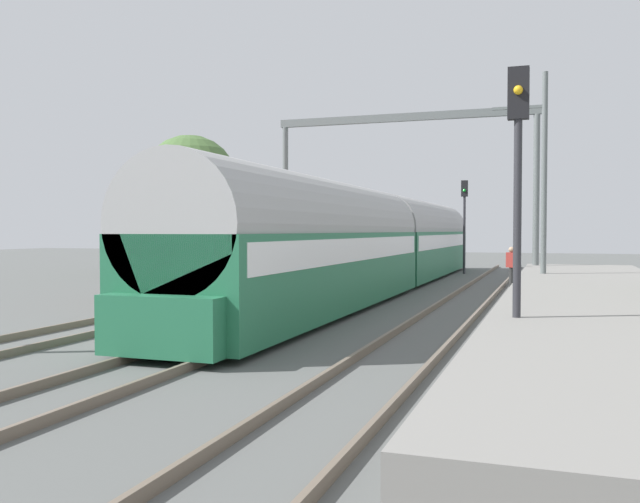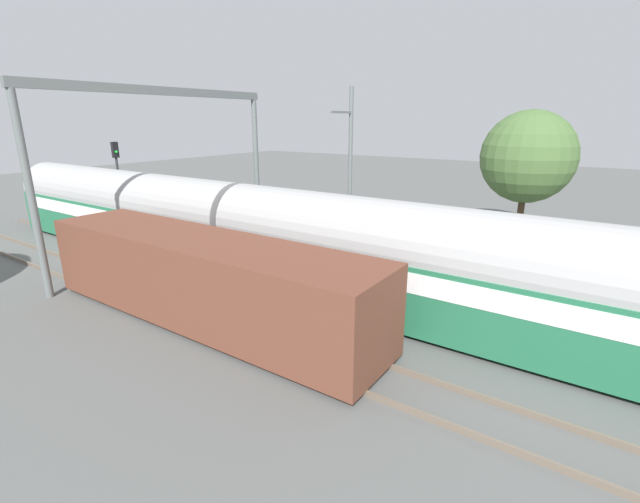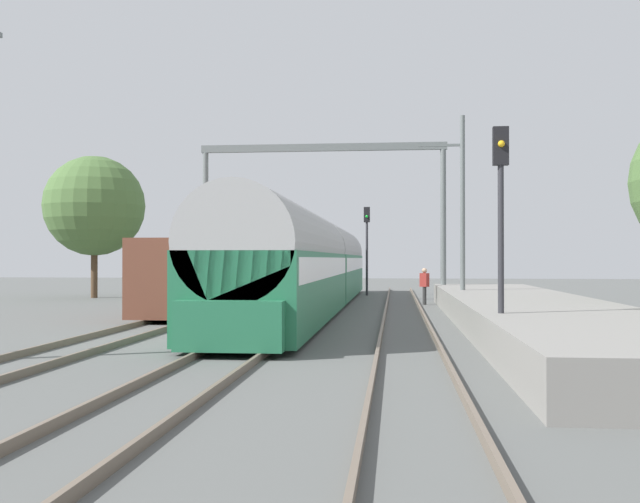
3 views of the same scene
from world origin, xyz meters
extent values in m
plane|color=#575A58|center=(0.00, 0.00, 0.00)|extent=(120.00, 120.00, 0.00)
cube|color=#695C4E|center=(-4.63, 0.00, 0.08)|extent=(0.08, 60.00, 0.16)
cube|color=#695C4E|center=(-3.20, 0.00, 0.08)|extent=(0.08, 60.00, 0.16)
cube|color=#695C4E|center=(-0.72, 0.00, 0.08)|extent=(0.08, 60.00, 0.16)
cube|color=#695C4E|center=(0.72, 0.00, 0.08)|extent=(0.08, 60.00, 0.16)
cube|color=#695C4E|center=(3.20, 0.00, 0.08)|extent=(0.08, 60.00, 0.16)
cube|color=#695C4E|center=(4.63, 0.00, 0.08)|extent=(0.08, 60.00, 0.16)
cube|color=gray|center=(7.73, 2.00, 0.45)|extent=(4.40, 28.00, 0.90)
cube|color=#236B47|center=(0.00, 2.22, 1.26)|extent=(2.90, 16.00, 2.20)
cube|color=white|center=(0.00, 2.22, 1.89)|extent=(2.93, 15.36, 0.64)
cylinder|color=#A2A2A2|center=(0.00, 2.22, 2.56)|extent=(2.84, 16.00, 2.84)
cube|color=#236B47|center=(0.00, 18.57, 1.26)|extent=(2.90, 16.00, 2.20)
cube|color=white|center=(0.00, 18.57, 1.89)|extent=(2.93, 15.36, 0.64)
cylinder|color=#A2A2A2|center=(0.00, 18.57, 2.56)|extent=(2.84, 16.00, 2.84)
cube|color=brown|center=(-3.91, 8.20, 1.51)|extent=(2.80, 13.00, 2.70)
cube|color=black|center=(-3.91, 8.20, 0.21)|extent=(2.52, 11.96, 0.10)
cylinder|color=#303030|center=(4.96, 13.46, 0.42)|extent=(0.25, 0.25, 0.85)
cube|color=maroon|center=(4.96, 13.46, 1.17)|extent=(0.46, 0.44, 0.64)
sphere|color=tan|center=(4.96, 13.46, 1.61)|extent=(0.24, 0.24, 0.24)
cylinder|color=#2D2D33|center=(1.92, 22.04, 2.16)|extent=(0.14, 0.14, 4.33)
cube|color=black|center=(1.92, 22.04, 4.78)|extent=(0.36, 0.20, 0.90)
sphere|color=#19D133|center=(1.92, 21.92, 4.66)|extent=(0.16, 0.16, 0.16)
cylinder|color=slate|center=(-5.91, 14.69, 3.75)|extent=(0.28, 0.28, 7.50)
cylinder|color=slate|center=(5.91, 14.69, 3.75)|extent=(0.28, 0.28, 7.50)
cube|color=slate|center=(0.00, 14.69, 7.68)|extent=(12.23, 0.24, 0.36)
cylinder|color=slate|center=(6.31, 8.74, 4.00)|extent=(0.20, 0.20, 8.00)
cube|color=slate|center=(5.41, 8.74, 6.80)|extent=(1.80, 0.10, 0.10)
cylinder|color=#4C3826|center=(13.25, 1.75, 1.35)|extent=(0.36, 0.36, 2.69)
sphere|color=#476835|center=(13.25, 1.75, 4.54)|extent=(4.92, 4.92, 4.92)
camera|label=1|loc=(6.64, -16.51, 2.42)|focal=38.11mm
camera|label=2|loc=(-12.88, -2.57, 6.51)|focal=24.61mm
camera|label=3|loc=(3.59, -21.82, 2.17)|focal=41.69mm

